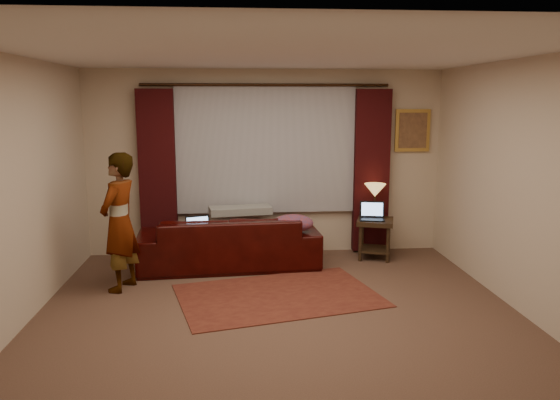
{
  "coord_description": "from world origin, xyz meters",
  "views": [
    {
      "loc": [
        -0.41,
        -5.18,
        2.17
      ],
      "look_at": [
        0.1,
        1.2,
        1.0
      ],
      "focal_mm": 35.0,
      "sensor_mm": 36.0,
      "label": 1
    }
  ],
  "objects_px": {
    "laptop_sofa": "(200,227)",
    "person": "(119,222)",
    "laptop_table": "(372,211)",
    "sofa": "(229,232)",
    "end_table": "(375,239)",
    "tiffany_lamp": "(375,201)"
  },
  "relations": [
    {
      "from": "laptop_sofa",
      "to": "person",
      "type": "distance_m",
      "value": 1.08
    },
    {
      "from": "end_table",
      "to": "tiffany_lamp",
      "type": "height_order",
      "value": "tiffany_lamp"
    },
    {
      "from": "laptop_table",
      "to": "tiffany_lamp",
      "type": "bearing_deg",
      "value": 77.24
    },
    {
      "from": "sofa",
      "to": "tiffany_lamp",
      "type": "relative_size",
      "value": 4.89
    },
    {
      "from": "tiffany_lamp",
      "to": "laptop_sofa",
      "type": "bearing_deg",
      "value": -167.99
    },
    {
      "from": "sofa",
      "to": "tiffany_lamp",
      "type": "bearing_deg",
      "value": -175.13
    },
    {
      "from": "sofa",
      "to": "laptop_table",
      "type": "xyz_separation_m",
      "value": [
        1.96,
        0.17,
        0.2
      ]
    },
    {
      "from": "end_table",
      "to": "person",
      "type": "height_order",
      "value": "person"
    },
    {
      "from": "laptop_table",
      "to": "person",
      "type": "xyz_separation_m",
      "value": [
        -3.19,
        -0.97,
        0.12
      ]
    },
    {
      "from": "laptop_table",
      "to": "person",
      "type": "height_order",
      "value": "person"
    },
    {
      "from": "laptop_sofa",
      "to": "tiffany_lamp",
      "type": "xyz_separation_m",
      "value": [
        2.39,
        0.51,
        0.21
      ]
    },
    {
      "from": "laptop_sofa",
      "to": "sofa",
      "type": "bearing_deg",
      "value": 8.99
    },
    {
      "from": "tiffany_lamp",
      "to": "person",
      "type": "xyz_separation_m",
      "value": [
        -3.26,
        -1.11,
        0.0
      ]
    },
    {
      "from": "end_table",
      "to": "laptop_table",
      "type": "distance_m",
      "value": 0.41
    },
    {
      "from": "laptop_table",
      "to": "sofa",
      "type": "bearing_deg",
      "value": -163.14
    },
    {
      "from": "end_table",
      "to": "tiffany_lamp",
      "type": "xyz_separation_m",
      "value": [
        0.01,
        0.11,
        0.52
      ]
    },
    {
      "from": "laptop_sofa",
      "to": "laptop_table",
      "type": "relative_size",
      "value": 0.95
    },
    {
      "from": "tiffany_lamp",
      "to": "person",
      "type": "relative_size",
      "value": 0.3
    },
    {
      "from": "sofa",
      "to": "tiffany_lamp",
      "type": "xyz_separation_m",
      "value": [
        2.02,
        0.32,
        0.32
      ]
    },
    {
      "from": "person",
      "to": "laptop_sofa",
      "type": "bearing_deg",
      "value": 143.47
    },
    {
      "from": "end_table",
      "to": "tiffany_lamp",
      "type": "distance_m",
      "value": 0.53
    },
    {
      "from": "laptop_table",
      "to": "laptop_sofa",
      "type": "bearing_deg",
      "value": -159.36
    }
  ]
}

